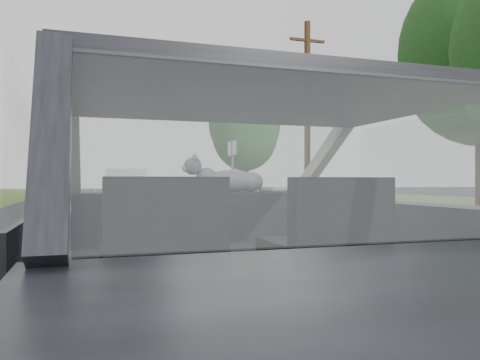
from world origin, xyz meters
TOP-DOWN VIEW (x-y plane):
  - subject_car at (0.00, 0.00)m, footprint 1.80×4.00m
  - dashboard at (0.00, 0.62)m, footprint 1.58×0.45m
  - driver_seat at (-0.40, -0.29)m, footprint 0.50×0.72m
  - passenger_seat at (0.40, -0.29)m, footprint 0.50×0.72m
  - steering_wheel at (-0.40, 0.33)m, footprint 0.36×0.36m
  - cat at (0.19, 0.66)m, footprint 0.57×0.21m
  - guardrail at (4.30, 10.00)m, footprint 0.05×90.00m
  - other_car at (0.87, 18.58)m, footprint 2.32×5.06m
  - highway_sign at (5.11, 16.65)m, footprint 0.17×1.13m
  - utility_pole at (7.17, 13.70)m, footprint 0.31×0.31m
  - tree_2 at (8.79, 25.90)m, footprint 4.82×4.82m
  - tree_3 at (11.79, 34.90)m, footprint 7.11×7.11m

SIDE VIEW (x-z plane):
  - guardrail at x=4.30m, z-range 0.42..0.74m
  - subject_car at x=0.00m, z-range 0.00..1.45m
  - other_car at x=0.87m, z-range 0.00..1.62m
  - dashboard at x=0.00m, z-range 0.70..1.00m
  - driver_seat at x=-0.40m, z-range 0.67..1.09m
  - passenger_seat at x=0.40m, z-range 0.67..1.09m
  - steering_wheel at x=-0.40m, z-range 0.90..0.94m
  - cat at x=0.19m, z-range 0.96..1.21m
  - highway_sign at x=5.11m, z-range 0.00..2.82m
  - tree_2 at x=8.79m, z-range 0.00..6.39m
  - utility_pole at x=7.17m, z-range 0.00..7.12m
  - tree_3 at x=11.79m, z-range 0.00..9.17m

